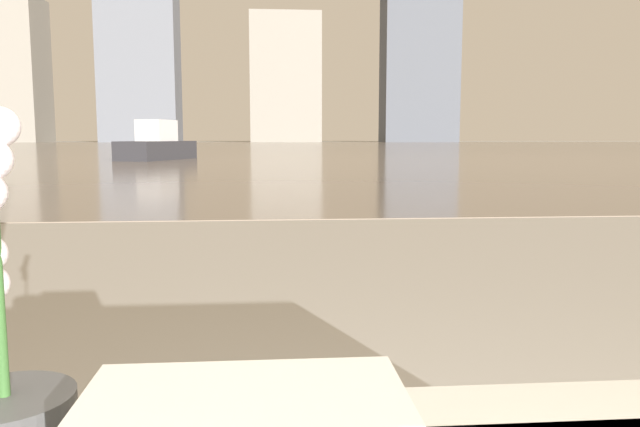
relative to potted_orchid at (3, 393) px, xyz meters
The scene contains 6 objects.
potted_orchid is the anchor object (origin of this frame).
harbor_water 61.13m from the potted_orchid, 89.60° to the left, with size 180.00×110.00×0.01m.
harbor_boat_2 25.33m from the potted_orchid, 99.50° to the left, with size 2.74×4.47×1.58m.
skyline_tower_0 126.66m from the potted_orchid, 111.72° to the left, with size 13.35×10.47×25.64m.
skyline_tower_2 117.70m from the potted_orchid, 88.26° to the left, with size 13.00×7.01×23.46m.
skyline_tower_3 122.08m from the potted_orchid, 76.21° to the left, with size 13.90×7.62×39.17m.
Camera 1 is at (-0.16, 0.24, 0.90)m, focal length 35.00 mm.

